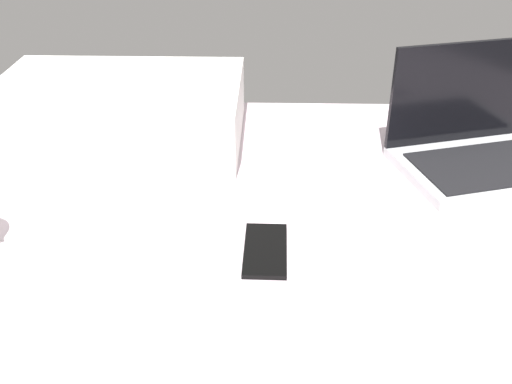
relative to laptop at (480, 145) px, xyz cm
name	(u,v)px	position (x,y,z in cm)	size (l,w,h in cm)	color
bed_mattress	(275,325)	(-40.64, -38.07, -13.41)	(180.00, 140.00, 18.00)	silver
laptop	(480,145)	(0.00, 0.00, 0.00)	(38.09, 31.25, 23.00)	#B7BABC
cell_phone	(265,250)	(-42.38, -31.06, -4.01)	(6.80, 14.00, 0.80)	black
pillow	(119,112)	(-74.36, 9.93, 2.09)	(52.00, 36.00, 13.00)	white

